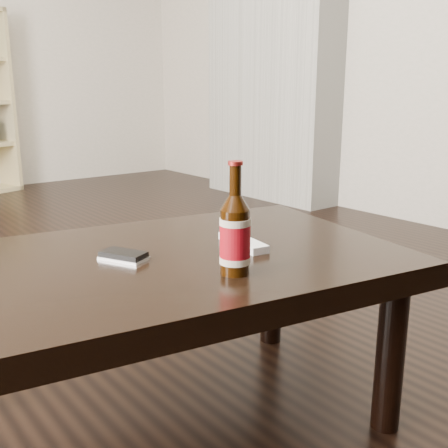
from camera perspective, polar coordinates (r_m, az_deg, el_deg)
floor at (r=2.12m, az=-20.37°, el=-10.04°), size 5.00×6.00×0.01m
wall_right at (r=3.63m, az=21.51°, el=21.52°), size 0.02×6.00×2.70m
chimney_breast at (r=4.25m, az=5.26°, el=21.18°), size 0.30×1.20×2.70m
coffee_table at (r=1.27m, az=-8.12°, el=-6.27°), size 1.32×0.92×0.45m
beer_bottle at (r=1.11m, az=1.21°, el=-1.22°), size 0.09×0.09×0.24m
phone at (r=1.25m, az=-10.88°, el=-3.42°), size 0.10×0.12×0.02m
remote at (r=1.33m, az=2.08°, el=-2.00°), size 0.07×0.18×0.02m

